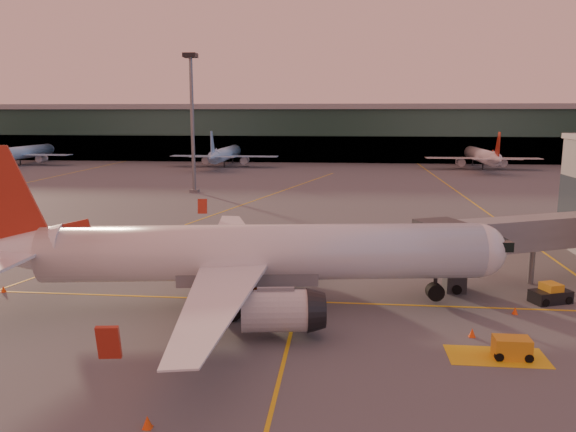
# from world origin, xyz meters

# --- Properties ---
(ground) EXTENTS (600.00, 600.00, 0.00)m
(ground) POSITION_xyz_m (0.00, 0.00, 0.00)
(ground) COLOR #4C4F54
(ground) RESTS_ON ground
(taxi_markings) EXTENTS (100.12, 173.00, 0.01)m
(taxi_markings) POSITION_xyz_m (-7.32, 44.49, 0.01)
(taxi_markings) COLOR yellow
(taxi_markings) RESTS_ON ground
(terminal) EXTENTS (400.00, 20.00, 17.60)m
(terminal) POSITION_xyz_m (0.00, 141.79, 8.76)
(terminal) COLOR #19382D
(terminal) RESTS_ON ground
(mast_west_near) EXTENTS (2.40, 2.40, 25.60)m
(mast_west_near) POSITION_xyz_m (-20.00, 66.00, 14.86)
(mast_west_near) COLOR slate
(mast_west_near) RESTS_ON ground
(distant_aircraft_row) EXTENTS (290.00, 34.00, 13.00)m
(distant_aircraft_row) POSITION_xyz_m (-21.00, 118.00, 0.00)
(distant_aircraft_row) COLOR #8EC0ED
(distant_aircraft_row) RESTS_ON ground
(main_airplane) EXTENTS (41.35, 37.43, 12.49)m
(main_airplane) POSITION_xyz_m (0.98, 3.58, 4.06)
(main_airplane) COLOR white
(main_airplane) RESTS_ON ground
(jet_bridge) EXTENTS (22.07, 12.03, 6.09)m
(jet_bridge) POSITION_xyz_m (26.21, 12.56, 4.24)
(jet_bridge) COLOR slate
(jet_bridge) RESTS_ON ground
(catering_truck) EXTENTS (5.81, 3.72, 4.18)m
(catering_truck) POSITION_xyz_m (1.32, 8.04, 2.37)
(catering_truck) COLOR #AE4418
(catering_truck) RESTS_ON ground
(gpu_cart) EXTENTS (2.28, 1.33, 1.30)m
(gpu_cart) POSITION_xyz_m (18.83, -4.13, 0.64)
(gpu_cart) COLOR orange
(gpu_cart) RESTS_ON ground
(pushback_tug) EXTENTS (3.44, 2.63, 1.58)m
(pushback_tug) POSITION_xyz_m (24.88, 6.80, 0.64)
(pushback_tug) COLOR black
(pushback_tug) RESTS_ON ground
(cone_nose) EXTENTS (0.43, 0.43, 0.54)m
(cone_nose) POSITION_xyz_m (21.32, 3.81, 0.26)
(cone_nose) COLOR #FF4C0D
(cone_nose) RESTS_ON ground
(cone_tail) EXTENTS (0.43, 0.43, 0.55)m
(cone_tail) POSITION_xyz_m (-19.87, 4.89, 0.26)
(cone_tail) COLOR #FF4C0D
(cone_tail) RESTS_ON ground
(cone_wing_right) EXTENTS (0.50, 0.50, 0.63)m
(cone_wing_right) POSITION_xyz_m (-0.68, -13.93, 0.31)
(cone_wing_right) COLOR #FF4C0D
(cone_wing_right) RESTS_ON ground
(cone_wing_left) EXTENTS (0.46, 0.46, 0.59)m
(cone_wing_left) POSITION_xyz_m (-0.30, 21.57, 0.28)
(cone_wing_left) COLOR #FF4C0D
(cone_wing_left) RESTS_ON ground
(cone_fwd) EXTENTS (0.47, 0.47, 0.60)m
(cone_fwd) POSITION_xyz_m (17.16, -0.98, 0.29)
(cone_fwd) COLOR #FF4C0D
(cone_fwd) RESTS_ON ground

